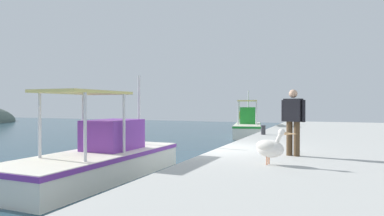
{
  "coord_description": "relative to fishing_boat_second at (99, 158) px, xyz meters",
  "views": [
    {
      "loc": [
        -9.91,
        -3.21,
        2.16
      ],
      "look_at": [
        4.57,
        2.76,
        1.98
      ],
      "focal_mm": 31.36,
      "sensor_mm": 36.0,
      "label": 1
    }
  ],
  "objects": [
    {
      "name": "mooring_bollard_second",
      "position": [
        7.07,
        -3.48,
        0.42
      ],
      "size": [
        0.2,
        0.2,
        0.41
      ],
      "primitive_type": "cylinder",
      "color": "#333338",
      "rests_on": "quay_pier"
    },
    {
      "name": "fisherman_standing",
      "position": [
        1.15,
        -5.34,
        1.19
      ],
      "size": [
        0.37,
        0.63,
        1.75
      ],
      "color": "#4C3823",
      "rests_on": "quay_pier"
    },
    {
      "name": "fishing_boat_second",
      "position": [
        0.0,
        0.0,
        0.0
      ],
      "size": [
        6.13,
        2.23,
        3.16
      ],
      "color": "silver",
      "rests_on": "ground"
    },
    {
      "name": "pelican",
      "position": [
        -0.4,
        -4.99,
        0.61
      ],
      "size": [
        0.48,
        0.97,
        0.82
      ],
      "color": "tan",
      "rests_on": "quay_pier"
    },
    {
      "name": "fishing_boat_third",
      "position": [
        14.16,
        -1.13,
        0.07
      ],
      "size": [
        4.95,
        2.59,
        3.14
      ],
      "color": "silver",
      "rests_on": "ground"
    }
  ]
}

